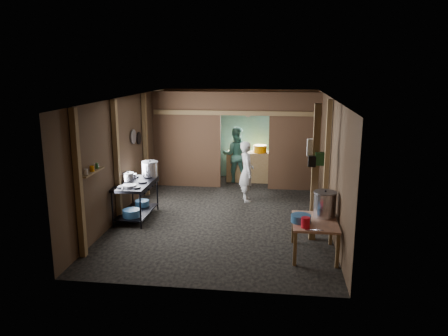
# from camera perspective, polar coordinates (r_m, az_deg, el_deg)

# --- Properties ---
(floor) EXTENTS (4.50, 7.00, 0.00)m
(floor) POSITION_cam_1_polar(r_m,az_deg,el_deg) (10.04, 0.14, -5.87)
(floor) COLOR black
(floor) RESTS_ON ground
(ceiling) EXTENTS (4.50, 7.00, 0.00)m
(ceiling) POSITION_cam_1_polar(r_m,az_deg,el_deg) (9.52, 0.15, 9.10)
(ceiling) COLOR #2F2C2A
(ceiling) RESTS_ON ground
(wall_back) EXTENTS (4.50, 0.00, 2.60)m
(wall_back) POSITION_cam_1_polar(r_m,az_deg,el_deg) (13.12, 2.04, 4.48)
(wall_back) COLOR #432F1F
(wall_back) RESTS_ON ground
(wall_front) EXTENTS (4.50, 0.00, 2.60)m
(wall_front) POSITION_cam_1_polar(r_m,az_deg,el_deg) (6.35, -3.76, -4.94)
(wall_front) COLOR #432F1F
(wall_front) RESTS_ON ground
(wall_left) EXTENTS (0.00, 7.00, 2.60)m
(wall_left) POSITION_cam_1_polar(r_m,az_deg,el_deg) (10.22, -12.48, 1.70)
(wall_left) COLOR #432F1F
(wall_left) RESTS_ON ground
(wall_right) EXTENTS (0.00, 7.00, 2.60)m
(wall_right) POSITION_cam_1_polar(r_m,az_deg,el_deg) (9.69, 13.48, 1.04)
(wall_right) COLOR #432F1F
(wall_right) RESTS_ON ground
(partition_left) EXTENTS (1.85, 0.10, 2.60)m
(partition_left) POSITION_cam_1_polar(r_m,az_deg,el_deg) (12.05, -4.83, 3.67)
(partition_left) COLOR #4E331C
(partition_left) RESTS_ON floor
(partition_right) EXTENTS (1.35, 0.10, 2.60)m
(partition_right) POSITION_cam_1_polar(r_m,az_deg,el_deg) (11.80, 9.11, 3.35)
(partition_right) COLOR #4E331C
(partition_right) RESTS_ON floor
(partition_header) EXTENTS (1.30, 0.10, 0.60)m
(partition_header) POSITION_cam_1_polar(r_m,az_deg,el_deg) (11.70, 2.72, 8.36)
(partition_header) COLOR #4E331C
(partition_header) RESTS_ON wall_back
(turquoise_panel) EXTENTS (4.40, 0.06, 2.50)m
(turquoise_panel) POSITION_cam_1_polar(r_m,az_deg,el_deg) (13.07, 2.01, 4.23)
(turquoise_panel) COLOR #7BC1BA
(turquoise_panel) RESTS_ON wall_back
(back_counter) EXTENTS (1.20, 0.50, 0.85)m
(back_counter) POSITION_cam_1_polar(r_m,az_deg,el_deg) (12.73, 3.13, 0.19)
(back_counter) COLOR olive
(back_counter) RESTS_ON floor
(wall_clock) EXTENTS (0.20, 0.03, 0.20)m
(wall_clock) POSITION_cam_1_polar(r_m,az_deg,el_deg) (12.93, 3.13, 7.02)
(wall_clock) COLOR beige
(wall_clock) RESTS_ON wall_back
(post_left_a) EXTENTS (0.10, 0.12, 2.60)m
(post_left_a) POSITION_cam_1_polar(r_m,az_deg,el_deg) (7.85, -18.31, -2.06)
(post_left_a) COLOR olive
(post_left_a) RESTS_ON floor
(post_left_b) EXTENTS (0.10, 0.12, 2.60)m
(post_left_b) POSITION_cam_1_polar(r_m,az_deg,el_deg) (9.46, -13.69, 0.74)
(post_left_b) COLOR olive
(post_left_b) RESTS_ON floor
(post_left_c) EXTENTS (0.10, 0.12, 2.60)m
(post_left_c) POSITION_cam_1_polar(r_m,az_deg,el_deg) (11.31, -10.13, 2.90)
(post_left_c) COLOR olive
(post_left_c) RESTS_ON floor
(post_right) EXTENTS (0.10, 0.12, 2.60)m
(post_right) POSITION_cam_1_polar(r_m,az_deg,el_deg) (9.48, 13.18, 0.80)
(post_right) COLOR olive
(post_right) RESTS_ON floor
(post_free) EXTENTS (0.12, 0.12, 2.60)m
(post_free) POSITION_cam_1_polar(r_m,az_deg,el_deg) (8.39, 11.68, -0.72)
(post_free) COLOR olive
(post_free) RESTS_ON floor
(cross_beam) EXTENTS (4.40, 0.12, 0.12)m
(cross_beam) POSITION_cam_1_polar(r_m,az_deg,el_deg) (11.70, 1.46, 7.14)
(cross_beam) COLOR olive
(cross_beam) RESTS_ON wall_left
(pan_lid_big) EXTENTS (0.03, 0.34, 0.34)m
(pan_lid_big) POSITION_cam_1_polar(r_m,az_deg,el_deg) (10.51, -11.65, 4.00)
(pan_lid_big) COLOR slate
(pan_lid_big) RESTS_ON wall_left
(pan_lid_small) EXTENTS (0.03, 0.30, 0.30)m
(pan_lid_small) POSITION_cam_1_polar(r_m,az_deg,el_deg) (10.90, -10.95, 3.82)
(pan_lid_small) COLOR black
(pan_lid_small) RESTS_ON wall_left
(wall_shelf) EXTENTS (0.14, 0.80, 0.03)m
(wall_shelf) POSITION_cam_1_polar(r_m,az_deg,el_deg) (8.25, -16.70, -0.51)
(wall_shelf) COLOR olive
(wall_shelf) RESTS_ON wall_left
(jar_white) EXTENTS (0.07, 0.07, 0.10)m
(jar_white) POSITION_cam_1_polar(r_m,az_deg,el_deg) (8.02, -17.44, -0.47)
(jar_white) COLOR beige
(jar_white) RESTS_ON wall_shelf
(jar_yellow) EXTENTS (0.08, 0.08, 0.10)m
(jar_yellow) POSITION_cam_1_polar(r_m,az_deg,el_deg) (8.24, -16.73, -0.07)
(jar_yellow) COLOR #CC7400
(jar_yellow) RESTS_ON wall_shelf
(jar_green) EXTENTS (0.06, 0.06, 0.10)m
(jar_green) POSITION_cam_1_polar(r_m,az_deg,el_deg) (8.44, -16.13, 0.27)
(jar_green) COLOR #23592A
(jar_green) RESTS_ON wall_shelf
(bag_white) EXTENTS (0.22, 0.15, 0.32)m
(bag_white) POSITION_cam_1_polar(r_m,az_deg,el_deg) (8.36, 11.45, 2.62)
(bag_white) COLOR beige
(bag_white) RESTS_ON post_free
(bag_green) EXTENTS (0.16, 0.12, 0.24)m
(bag_green) POSITION_cam_1_polar(r_m,az_deg,el_deg) (8.27, 12.29, 1.19)
(bag_green) COLOR #23592A
(bag_green) RESTS_ON post_free
(bag_black) EXTENTS (0.14, 0.10, 0.20)m
(bag_black) POSITION_cam_1_polar(r_m,az_deg,el_deg) (8.25, 11.31, 0.85)
(bag_black) COLOR black
(bag_black) RESTS_ON post_free
(gas_range) EXTENTS (0.71, 1.37, 0.81)m
(gas_range) POSITION_cam_1_polar(r_m,az_deg,el_deg) (9.79, -11.29, -4.14)
(gas_range) COLOR black
(gas_range) RESTS_ON floor
(prep_table) EXTENTS (0.77, 1.06, 0.63)m
(prep_table) POSITION_cam_1_polar(r_m,az_deg,el_deg) (8.00, 11.58, -8.81)
(prep_table) COLOR tan
(prep_table) RESTS_ON floor
(stove_pot_large) EXTENTS (0.41, 0.41, 0.37)m
(stove_pot_large) POSITION_cam_1_polar(r_m,az_deg,el_deg) (10.09, -9.55, -0.18)
(stove_pot_large) COLOR silver
(stove_pot_large) RESTS_ON gas_range
(stove_pot_med) EXTENTS (0.29, 0.29, 0.22)m
(stove_pot_med) POSITION_cam_1_polar(r_m,az_deg,el_deg) (9.75, -12.29, -1.23)
(stove_pot_med) COLOR silver
(stove_pot_med) RESTS_ON gas_range
(stove_saucepan) EXTENTS (0.19, 0.19, 0.10)m
(stove_saucepan) POSITION_cam_1_polar(r_m,az_deg,el_deg) (10.05, -11.69, -1.02)
(stove_saucepan) COLOR silver
(stove_saucepan) RESTS_ON gas_range
(frying_pan) EXTENTS (0.42, 0.57, 0.07)m
(frying_pan) POSITION_cam_1_polar(r_m,az_deg,el_deg) (9.34, -12.11, -2.27)
(frying_pan) COLOR slate
(frying_pan) RESTS_ON gas_range
(blue_tub_front) EXTENTS (0.37, 0.37, 0.15)m
(blue_tub_front) POSITION_cam_1_polar(r_m,az_deg,el_deg) (9.53, -11.89, -5.72)
(blue_tub_front) COLOR #2E5E91
(blue_tub_front) RESTS_ON gas_range
(blue_tub_back) EXTENTS (0.32, 0.32, 0.13)m
(blue_tub_back) POSITION_cam_1_polar(r_m,az_deg,el_deg) (10.19, -10.56, -4.50)
(blue_tub_back) COLOR #2E5E91
(blue_tub_back) RESTS_ON gas_range
(stock_pot) EXTENTS (0.53, 0.53, 0.48)m
(stock_pot) POSITION_cam_1_polar(r_m,az_deg,el_deg) (8.08, 12.92, -4.65)
(stock_pot) COLOR silver
(stock_pot) RESTS_ON prep_table
(wash_basin) EXTENTS (0.43, 0.43, 0.13)m
(wash_basin) POSITION_cam_1_polar(r_m,az_deg,el_deg) (7.77, 9.93, -6.44)
(wash_basin) COLOR #2E5E91
(wash_basin) RESTS_ON prep_table
(pink_bucket) EXTENTS (0.17, 0.17, 0.18)m
(pink_bucket) POSITION_cam_1_polar(r_m,az_deg,el_deg) (7.51, 10.51, -6.95)
(pink_bucket) COLOR red
(pink_bucket) RESTS_ON prep_table
(knife) EXTENTS (0.30, 0.05, 0.01)m
(knife) POSITION_cam_1_polar(r_m,az_deg,el_deg) (7.45, 11.58, -7.87)
(knife) COLOR silver
(knife) RESTS_ON prep_table
(yellow_tub) EXTENTS (0.38, 0.38, 0.21)m
(yellow_tub) POSITION_cam_1_polar(r_m,az_deg,el_deg) (12.60, 4.68, 2.49)
(yellow_tub) COLOR #CC7400
(yellow_tub) RESTS_ON back_counter
(red_cup) EXTENTS (0.13, 0.13, 0.16)m
(red_cup) POSITION_cam_1_polar(r_m,az_deg,el_deg) (12.65, 1.84, 2.45)
(red_cup) COLOR red
(red_cup) RESTS_ON back_counter
(cook) EXTENTS (0.48, 0.62, 1.48)m
(cook) POSITION_cam_1_polar(r_m,az_deg,el_deg) (10.78, 2.95, -0.45)
(cook) COLOR silver
(cook) RESTS_ON floor
(worker_back) EXTENTS (0.83, 0.68, 1.57)m
(worker_back) POSITION_cam_1_polar(r_m,az_deg,el_deg) (12.58, 1.50, 1.74)
(worker_back) COLOR #447F70
(worker_back) RESTS_ON floor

